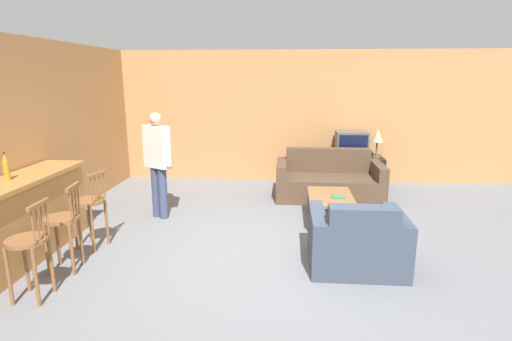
% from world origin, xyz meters
% --- Properties ---
extents(ground_plane, '(24.00, 24.00, 0.00)m').
position_xyz_m(ground_plane, '(0.00, 0.00, 0.00)').
color(ground_plane, slate).
extents(wall_back, '(9.40, 0.08, 2.60)m').
position_xyz_m(wall_back, '(0.00, 3.73, 1.30)').
color(wall_back, '#B27A47').
rests_on(wall_back, ground_plane).
extents(wall_left, '(0.08, 8.73, 2.60)m').
position_xyz_m(wall_left, '(-3.13, 1.37, 1.30)').
color(wall_left, '#B27A47').
rests_on(wall_left, ground_plane).
extents(bar_counter, '(0.55, 2.48, 0.97)m').
position_xyz_m(bar_counter, '(-2.79, -0.42, 0.49)').
color(bar_counter, '#A87038').
rests_on(bar_counter, ground_plane).
extents(bar_chair_near, '(0.38, 0.38, 0.98)m').
position_xyz_m(bar_chair_near, '(-2.16, -1.03, 0.53)').
color(bar_chair_near, brown).
rests_on(bar_chair_near, ground_plane).
extents(bar_chair_mid, '(0.41, 0.41, 0.98)m').
position_xyz_m(bar_chair_mid, '(-2.16, -0.44, 0.53)').
color(bar_chair_mid, brown).
rests_on(bar_chair_mid, ground_plane).
extents(bar_chair_far, '(0.45, 0.45, 0.98)m').
position_xyz_m(bar_chair_far, '(-2.16, 0.17, 0.53)').
color(bar_chair_far, brown).
rests_on(bar_chair_far, ground_plane).
extents(couch_far, '(1.83, 0.93, 0.83)m').
position_xyz_m(couch_far, '(0.99, 2.56, 0.29)').
color(couch_far, '#4C3828').
rests_on(couch_far, ground_plane).
extents(armchair_near, '(1.03, 0.88, 0.81)m').
position_xyz_m(armchair_near, '(1.04, -0.11, 0.29)').
color(armchair_near, '#384251').
rests_on(armchair_near, ground_plane).
extents(coffee_table, '(0.63, 0.99, 0.43)m').
position_xyz_m(coffee_table, '(0.88, 1.22, 0.37)').
color(coffee_table, brown).
rests_on(coffee_table, ground_plane).
extents(tv_unit, '(1.24, 0.56, 0.57)m').
position_xyz_m(tv_unit, '(1.48, 3.38, 0.29)').
color(tv_unit, black).
rests_on(tv_unit, ground_plane).
extents(tv, '(0.60, 0.45, 0.49)m').
position_xyz_m(tv, '(1.48, 3.37, 0.82)').
color(tv, '#4C4C4C').
rests_on(tv, tv_unit).
extents(bottle, '(0.06, 0.06, 0.31)m').
position_xyz_m(bottle, '(-2.86, -0.26, 1.12)').
color(bottle, '#B27A23').
rests_on(bottle, bar_counter).
extents(book_on_table, '(0.18, 0.16, 0.02)m').
position_xyz_m(book_on_table, '(0.98, 1.14, 0.44)').
color(book_on_table, '#33704C').
rests_on(book_on_table, coffee_table).
extents(table_lamp, '(0.23, 0.23, 0.54)m').
position_xyz_m(table_lamp, '(1.97, 3.38, 0.97)').
color(table_lamp, brown).
rests_on(table_lamp, tv_unit).
extents(person_by_window, '(0.49, 0.35, 1.59)m').
position_xyz_m(person_by_window, '(-1.66, 1.31, 0.90)').
color(person_by_window, '#384260').
rests_on(person_by_window, ground_plane).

